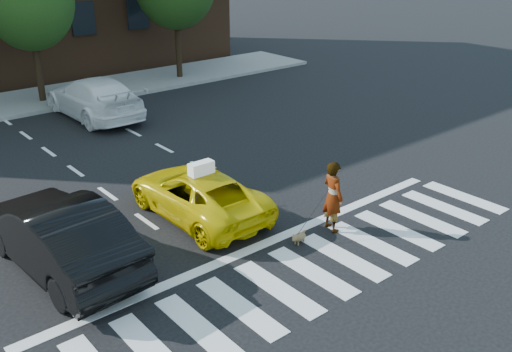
# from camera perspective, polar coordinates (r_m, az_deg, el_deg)

# --- Properties ---
(ground) EXTENTS (120.00, 120.00, 0.00)m
(ground) POSITION_cam_1_polar(r_m,az_deg,el_deg) (12.68, 5.64, -9.53)
(ground) COLOR black
(ground) RESTS_ON ground
(crosswalk) EXTENTS (13.00, 2.40, 0.01)m
(crosswalk) POSITION_cam_1_polar(r_m,az_deg,el_deg) (12.67, 5.64, -9.51)
(crosswalk) COLOR silver
(crosswalk) RESTS_ON ground
(stop_line) EXTENTS (12.00, 0.30, 0.01)m
(stop_line) POSITION_cam_1_polar(r_m,az_deg,el_deg) (13.67, 0.87, -6.77)
(stop_line) COLOR silver
(stop_line) RESTS_ON ground
(sidewalk_far) EXTENTS (30.00, 4.00, 0.15)m
(sidewalk_far) POSITION_cam_1_polar(r_m,az_deg,el_deg) (26.92, -21.86, 6.94)
(sidewalk_far) COLOR slate
(sidewalk_far) RESTS_ON ground
(taxi) EXTENTS (2.07, 4.43, 1.23)m
(taxi) POSITION_cam_1_polar(r_m,az_deg,el_deg) (14.82, -5.82, -1.76)
(taxi) COLOR #D5BC04
(taxi) RESTS_ON ground
(black_sedan) EXTENTS (2.07, 5.02, 1.62)m
(black_sedan) POSITION_cam_1_polar(r_m,az_deg,el_deg) (13.10, -19.08, -5.58)
(black_sedan) COLOR black
(black_sedan) RESTS_ON ground
(white_suv) EXTENTS (2.29, 5.52, 1.59)m
(white_suv) POSITION_cam_1_polar(r_m,az_deg,el_deg) (23.79, -15.93, 7.57)
(white_suv) COLOR white
(white_suv) RESTS_ON ground
(woman) EXTENTS (0.54, 0.72, 1.80)m
(woman) POSITION_cam_1_polar(r_m,az_deg,el_deg) (14.03, 7.69, -2.03)
(woman) COLOR #999999
(woman) RESTS_ON ground
(dog) EXTENTS (0.51, 0.26, 0.29)m
(dog) POSITION_cam_1_polar(r_m,az_deg,el_deg) (13.63, 4.29, -6.13)
(dog) COLOR #886445
(dog) RESTS_ON ground
(taxi_sign) EXTENTS (0.65, 0.29, 0.32)m
(taxi_sign) POSITION_cam_1_polar(r_m,az_deg,el_deg) (14.36, -5.50, 0.78)
(taxi_sign) COLOR white
(taxi_sign) RESTS_ON taxi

